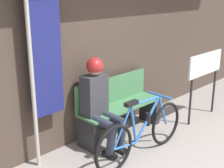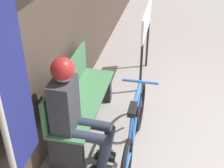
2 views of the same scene
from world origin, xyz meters
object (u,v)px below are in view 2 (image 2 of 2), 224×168
banner_pole (10,97)px  signboard (146,27)px  bicycle (134,131)px  person_seated (73,107)px  park_bench_near (80,103)px

banner_pole → signboard: 2.77m
bicycle → signboard: (1.73, 0.11, 0.51)m
bicycle → person_seated: 0.74m
signboard → banner_pole: bearing=165.4°
person_seated → signboard: 2.00m
park_bench_near → person_seated: 0.62m
park_bench_near → person_seated: size_ratio=1.13×
banner_pole → signboard: bearing=-14.6°
park_bench_near → signboard: bearing=-22.7°
bicycle → person_seated: person_seated is taller
banner_pole → signboard: (2.65, -0.69, -0.45)m
bicycle → person_seated: bearing=109.3°
bicycle → person_seated: (-0.21, 0.59, 0.38)m
park_bench_near → banner_pole: size_ratio=0.66×
person_seated → signboard: person_seated is taller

